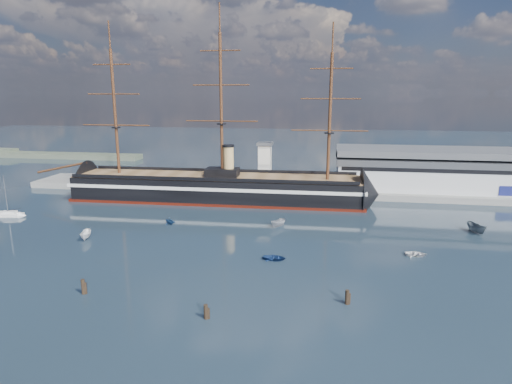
# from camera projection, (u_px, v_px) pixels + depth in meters

# --- Properties ---
(ground) EXTENTS (600.00, 600.00, 0.00)m
(ground) POSITION_uv_depth(u_px,v_px,m) (236.00, 220.00, 112.99)
(ground) COLOR #1A242E
(ground) RESTS_ON ground
(quay) EXTENTS (180.00, 18.00, 2.00)m
(quay) POSITION_uv_depth(u_px,v_px,m) (286.00, 191.00, 146.03)
(quay) COLOR slate
(quay) RESTS_ON ground
(warehouse) EXTENTS (63.00, 21.00, 11.60)m
(warehouse) POSITION_uv_depth(u_px,v_px,m) (433.00, 170.00, 140.50)
(warehouse) COLOR #B7BABC
(warehouse) RESTS_ON ground
(quay_tower) EXTENTS (5.00, 5.00, 15.00)m
(quay_tower) POSITION_uv_depth(u_px,v_px,m) (265.00, 164.00, 142.05)
(quay_tower) COLOR silver
(quay_tower) RESTS_ON ground
(shoreline) EXTENTS (120.00, 10.00, 4.00)m
(shoreline) POSITION_uv_depth(u_px,v_px,m) (15.00, 154.00, 225.97)
(shoreline) COLOR #3F4C38
(shoreline) RESTS_ON ground
(warship) EXTENTS (113.06, 18.27, 53.94)m
(warship) POSITION_uv_depth(u_px,v_px,m) (211.00, 188.00, 133.22)
(warship) COLOR black
(warship) RESTS_ON ground
(sailboat) EXTENTS (7.31, 3.12, 11.32)m
(sailboat) POSITION_uv_depth(u_px,v_px,m) (10.00, 214.00, 115.99)
(sailboat) COLOR silver
(sailboat) RESTS_ON ground
(motorboat_a) EXTENTS (6.48, 3.98, 2.44)m
(motorboat_a) POSITION_uv_depth(u_px,v_px,m) (86.00, 239.00, 98.09)
(motorboat_a) COLOR white
(motorboat_a) RESTS_ON ground
(motorboat_b) EXTENTS (1.15, 2.86, 1.33)m
(motorboat_b) POSITION_uv_depth(u_px,v_px,m) (274.00, 260.00, 85.95)
(motorboat_b) COLOR navy
(motorboat_b) RESTS_ON ground
(motorboat_c) EXTENTS (5.97, 5.06, 2.32)m
(motorboat_c) POSITION_uv_depth(u_px,v_px,m) (278.00, 227.00, 107.25)
(motorboat_c) COLOR gray
(motorboat_c) RESTS_ON ground
(motorboat_d) EXTENTS (4.78, 5.79, 1.97)m
(motorboat_d) POSITION_uv_depth(u_px,v_px,m) (170.00, 224.00, 109.57)
(motorboat_d) COLOR navy
(motorboat_d) RESTS_ON ground
(motorboat_e) EXTENTS (1.09, 2.69, 1.25)m
(motorboat_e) POSITION_uv_depth(u_px,v_px,m) (416.00, 256.00, 88.06)
(motorboat_e) COLOR white
(motorboat_e) RESTS_ON ground
(motorboat_f) EXTENTS (7.69, 4.96, 2.89)m
(motorboat_f) POSITION_uv_depth(u_px,v_px,m) (476.00, 233.00, 102.54)
(motorboat_f) COLOR #535E67
(motorboat_f) RESTS_ON ground
(piling_near_left) EXTENTS (0.64, 0.64, 3.32)m
(piling_near_left) POSITION_uv_depth(u_px,v_px,m) (84.00, 294.00, 71.38)
(piling_near_left) COLOR black
(piling_near_left) RESTS_ON ground
(piling_near_mid) EXTENTS (0.64, 0.64, 2.98)m
(piling_near_mid) POSITION_uv_depth(u_px,v_px,m) (206.00, 319.00, 63.53)
(piling_near_mid) COLOR black
(piling_near_mid) RESTS_ON ground
(piling_near_right) EXTENTS (0.64, 0.64, 3.11)m
(piling_near_right) POSITION_uv_depth(u_px,v_px,m) (347.00, 304.00, 67.92)
(piling_near_right) COLOR black
(piling_near_right) RESTS_ON ground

